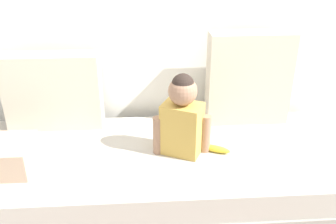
# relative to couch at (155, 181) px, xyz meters

# --- Properties ---
(ground_plane) EXTENTS (12.00, 12.00, 0.00)m
(ground_plane) POSITION_rel_couch_xyz_m (0.00, 0.00, -0.21)
(ground_plane) COLOR #B2ADA3
(back_wall) EXTENTS (5.46, 0.10, 2.33)m
(back_wall) POSITION_rel_couch_xyz_m (0.00, 0.59, 0.96)
(back_wall) COLOR white
(back_wall) RESTS_ON ground
(couch) EXTENTS (2.26, 0.92, 0.42)m
(couch) POSITION_rel_couch_xyz_m (0.00, 0.00, 0.00)
(couch) COLOR #9C978F
(couch) RESTS_ON ground
(throw_pillow_left) EXTENTS (0.59, 0.16, 0.48)m
(throw_pillow_left) POSITION_rel_couch_xyz_m (-0.62, 0.36, 0.46)
(throw_pillow_left) COLOR beige
(throw_pillow_left) RESTS_ON couch
(throw_pillow_right) EXTENTS (0.53, 0.16, 0.60)m
(throw_pillow_right) POSITION_rel_couch_xyz_m (0.62, 0.36, 0.51)
(throw_pillow_right) COLOR beige
(throw_pillow_right) RESTS_ON couch
(toddler) EXTENTS (0.33, 0.23, 0.48)m
(toddler) POSITION_rel_couch_xyz_m (0.16, -0.01, 0.44)
(toddler) COLOR gold
(toddler) RESTS_ON couch
(banana) EXTENTS (0.17, 0.11, 0.04)m
(banana) POSITION_rel_couch_xyz_m (0.35, -0.03, 0.23)
(banana) COLOR yellow
(banana) RESTS_ON couch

